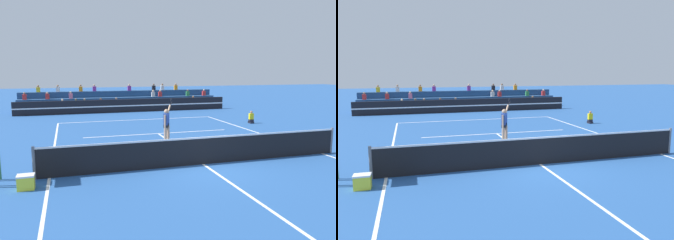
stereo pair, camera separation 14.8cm
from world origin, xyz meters
The scene contains 9 objects.
ground_plane centered at (0.00, 0.00, 0.00)m, with size 120.00×120.00×0.00m, color #285699.
court_lines centered at (0.00, 0.00, 0.00)m, with size 11.10×23.90×0.01m.
tennis_net centered at (0.00, 0.00, 0.54)m, with size 12.00×0.10×1.10m.
sponsor_banner_wall centered at (0.00, 16.62, 0.55)m, with size 18.00×0.26×1.10m.
bleacher_stand centered at (-0.01, 19.16, 0.65)m, with size 17.88×2.85×2.28m.
ball_kid_courtside centered at (6.98, 8.13, 0.33)m, with size 0.30×0.36×0.84m.
tennis_player centered at (-0.33, 3.69, 0.98)m, with size 0.86×1.22×2.21m.
tennis_ball centered at (1.71, 0.84, 0.03)m, with size 0.07×0.07×0.07m, color #C6DB33.
equipment_cooler centered at (-6.11, -0.89, 0.23)m, with size 0.50×0.38×0.45m.
Camera 1 is at (-4.81, -11.08, 3.51)m, focal length 35.00 mm.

